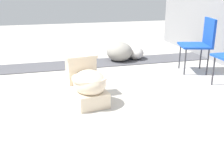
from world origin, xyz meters
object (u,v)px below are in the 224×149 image
at_px(folding_chair_left, 202,40).
at_px(boulder_far, 135,53).
at_px(toilet, 87,83).
at_px(boulder_near, 119,52).

bearing_deg(folding_chair_left, boulder_far, -38.33).
relative_size(toilet, folding_chair_left, 0.82).
distance_m(folding_chair_left, boulder_far, 1.28).
xyz_separation_m(toilet, boulder_far, (-1.66, 1.18, -0.10)).
relative_size(toilet, boulder_near, 1.47).
height_order(toilet, boulder_near, toilet).
distance_m(boulder_near, boulder_far, 0.33).
bearing_deg(boulder_far, folding_chair_left, 36.13).
distance_m(folding_chair_left, boulder_near, 1.43).
height_order(folding_chair_left, boulder_far, folding_chair_left).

